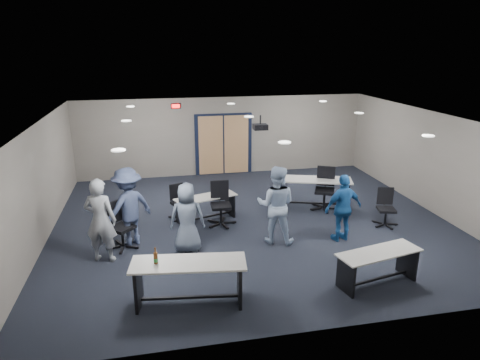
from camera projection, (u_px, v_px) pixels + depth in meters
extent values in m
plane|color=black|center=(253.00, 222.00, 11.10)|extent=(10.00, 10.00, 0.00)
cube|color=gray|center=(223.00, 136.00, 14.89)|extent=(10.00, 0.04, 2.70)
cube|color=gray|center=(321.00, 256.00, 6.49)|extent=(10.00, 0.04, 2.70)
cube|color=gray|center=(40.00, 185.00, 9.73)|extent=(0.04, 9.00, 2.70)
cube|color=gray|center=(431.00, 162.00, 11.65)|extent=(0.04, 9.00, 2.70)
cube|color=white|center=(254.00, 119.00, 10.28)|extent=(10.00, 9.00, 0.04)
cube|color=black|center=(224.00, 145.00, 14.96)|extent=(2.00, 0.06, 2.20)
cube|color=#AB764E|center=(211.00, 145.00, 14.85)|extent=(0.85, 0.04, 2.05)
cube|color=#AB764E|center=(236.00, 144.00, 15.02)|extent=(0.85, 0.04, 2.05)
cube|color=black|center=(176.00, 106.00, 14.20)|extent=(0.32, 0.05, 0.18)
cube|color=#FF0C0C|center=(176.00, 106.00, 14.18)|extent=(0.26, 0.02, 0.12)
cylinder|color=black|center=(260.00, 120.00, 10.84)|extent=(0.04, 0.04, 0.24)
cube|color=black|center=(260.00, 127.00, 10.90)|extent=(0.35, 0.30, 0.14)
cylinder|color=black|center=(262.00, 128.00, 10.76)|extent=(0.08, 0.03, 0.08)
cube|color=beige|center=(188.00, 263.00, 7.41)|extent=(2.07, 0.93, 0.03)
cube|color=black|center=(138.00, 285.00, 7.47)|extent=(0.14, 0.61, 0.78)
cube|color=black|center=(239.00, 282.00, 7.59)|extent=(0.14, 0.61, 0.78)
cube|color=black|center=(190.00, 297.00, 7.62)|extent=(1.77, 0.29, 0.04)
cube|color=beige|center=(379.00, 252.00, 8.07)|extent=(1.75, 0.89, 0.03)
cube|color=black|center=(346.00, 276.00, 7.89)|extent=(0.15, 0.51, 0.65)
cube|color=black|center=(407.00, 261.00, 8.46)|extent=(0.15, 0.51, 0.65)
cube|color=black|center=(376.00, 279.00, 8.24)|extent=(1.46, 0.36, 0.04)
cube|color=beige|center=(206.00, 197.00, 11.05)|extent=(1.69, 1.01, 0.03)
cube|color=black|center=(181.00, 214.00, 10.81)|extent=(0.20, 0.48, 0.62)
cube|color=black|center=(230.00, 204.00, 11.49)|extent=(0.20, 0.48, 0.62)
cube|color=black|center=(206.00, 217.00, 11.22)|extent=(1.37, 0.49, 0.04)
cylinder|color=#B73118|center=(227.00, 191.00, 11.33)|extent=(0.07, 0.07, 0.11)
cube|color=beige|center=(315.00, 180.00, 11.92)|extent=(2.15, 1.26, 0.03)
cube|color=black|center=(282.00, 192.00, 12.13)|extent=(0.24, 0.61, 0.79)
cube|color=black|center=(347.00, 195.00, 11.95)|extent=(0.24, 0.61, 0.79)
cube|color=black|center=(313.00, 203.00, 12.13)|extent=(1.74, 0.60, 0.05)
imported|color=#9398A0|center=(100.00, 220.00, 8.90)|extent=(0.76, 0.61, 1.83)
imported|color=slate|center=(187.00, 218.00, 9.35)|extent=(0.82, 0.59, 1.58)
imported|color=#AFC7E8|center=(276.00, 205.00, 9.76)|extent=(1.08, 0.97, 1.83)
imported|color=#1B5396|center=(343.00, 208.00, 9.88)|extent=(0.99, 0.54, 1.60)
imported|color=#3D4A6F|center=(128.00, 207.00, 9.62)|extent=(1.36, 1.24, 1.83)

